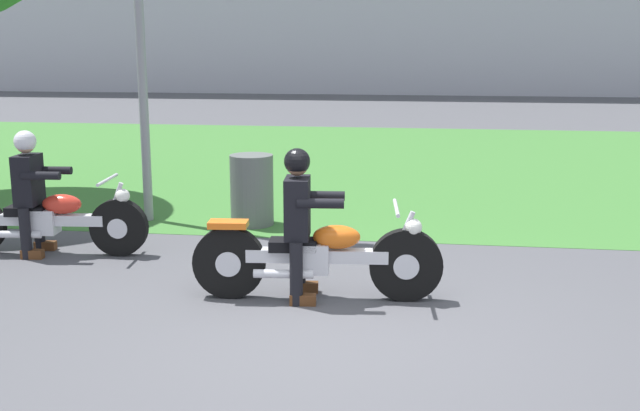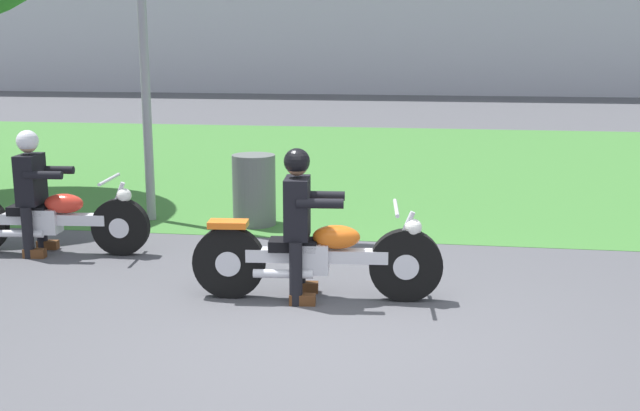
% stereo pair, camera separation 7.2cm
% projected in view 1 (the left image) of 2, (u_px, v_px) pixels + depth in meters
% --- Properties ---
extents(ground, '(120.00, 120.00, 0.00)m').
position_uv_depth(ground, '(329.00, 335.00, 6.32)').
color(ground, '#4C4C51').
extents(grass_verge, '(60.00, 12.00, 0.01)m').
position_uv_depth(grass_verge, '(386.00, 163.00, 15.04)').
color(grass_verge, '#3D7533').
rests_on(grass_verge, ground).
extents(motorcycle_lead, '(2.32, 0.66, 0.90)m').
position_uv_depth(motorcycle_lead, '(318.00, 257.00, 7.11)').
color(motorcycle_lead, black).
rests_on(motorcycle_lead, ground).
extents(rider_lead, '(0.57, 0.49, 1.42)m').
position_uv_depth(rider_lead, '(299.00, 212.00, 7.03)').
color(rider_lead, black).
rests_on(rider_lead, ground).
extents(motorcycle_follow, '(2.27, 0.66, 0.88)m').
position_uv_depth(motorcycle_follow, '(48.00, 220.00, 8.59)').
color(motorcycle_follow, black).
rests_on(motorcycle_follow, ground).
extents(rider_follow, '(0.57, 0.49, 1.40)m').
position_uv_depth(rider_follow, '(30.00, 183.00, 8.51)').
color(rider_follow, black).
rests_on(rider_follow, ground).
extents(trash_can, '(0.56, 0.56, 0.92)m').
position_uv_depth(trash_can, '(252.00, 190.00, 9.96)').
color(trash_can, '#595E5B').
rests_on(trash_can, ground).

